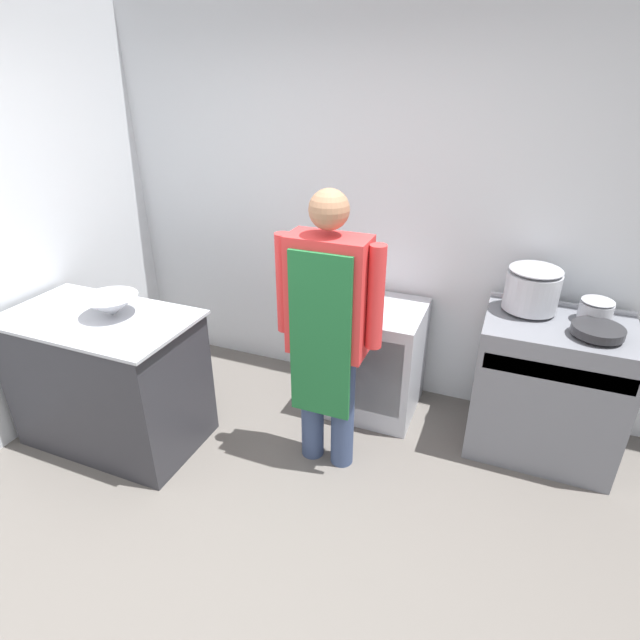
{
  "coord_description": "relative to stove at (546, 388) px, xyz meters",
  "views": [
    {
      "loc": [
        1.04,
        -1.27,
        2.21
      ],
      "look_at": [
        0.08,
        1.1,
        0.93
      ],
      "focal_mm": 28.0,
      "sensor_mm": 36.0,
      "label": 1
    }
  ],
  "objects": [
    {
      "name": "wall_back",
      "position": [
        -1.38,
        0.38,
        0.9
      ],
      "size": [
        8.0,
        0.05,
        2.7
      ],
      "color": "silver",
      "rests_on": "ground_plane"
    },
    {
      "name": "ground_plane",
      "position": [
        -1.38,
        -1.65,
        -0.45
      ],
      "size": [
        14.0,
        14.0,
        0.0
      ],
      "primitive_type": "plane",
      "color": "#5B5651"
    },
    {
      "name": "saute_pan",
      "position": [
        0.17,
        -0.11,
        0.49
      ],
      "size": [
        0.27,
        0.27,
        0.05
      ],
      "color": "#262628",
      "rests_on": "stove"
    },
    {
      "name": "person_cook",
      "position": [
        -1.22,
        -0.62,
        0.51
      ],
      "size": [
        0.62,
        0.24,
        1.7
      ],
      "color": "#38476B",
      "rests_on": "ground_plane"
    },
    {
      "name": "stove",
      "position": [
        0.0,
        0.0,
        0.0
      ],
      "size": [
        0.84,
        0.61,
        0.92
      ],
      "color": "slate",
      "rests_on": "ground_plane"
    },
    {
      "name": "prep_counter",
      "position": [
        -2.59,
        -0.94,
        -0.0
      ],
      "size": [
        1.17,
        0.67,
        0.89
      ],
      "color": "#2D2D33",
      "rests_on": "ground_plane"
    },
    {
      "name": "mixing_bowl",
      "position": [
        -2.51,
        -0.88,
        0.51
      ],
      "size": [
        0.33,
        0.33,
        0.12
      ],
      "color": "#B2B5BC",
      "rests_on": "prep_counter"
    },
    {
      "name": "stock_pot",
      "position": [
        -0.19,
        0.11,
        0.61
      ],
      "size": [
        0.31,
        0.31,
        0.28
      ],
      "color": "#B2B5BC",
      "rests_on": "stove"
    },
    {
      "name": "wall_left",
      "position": [
        -3.25,
        -0.65,
        0.9
      ],
      "size": [
        0.05,
        8.0,
        2.7
      ],
      "color": "silver",
      "rests_on": "ground_plane"
    },
    {
      "name": "fridge_unit",
      "position": [
        -1.13,
        0.03,
        -0.05
      ],
      "size": [
        0.65,
        0.6,
        0.79
      ],
      "color": "silver",
      "rests_on": "ground_plane"
    },
    {
      "name": "sauce_pot",
      "position": [
        0.17,
        0.11,
        0.53
      ],
      "size": [
        0.19,
        0.19,
        0.13
      ],
      "color": "#B2B5BC",
      "rests_on": "stove"
    }
  ]
}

